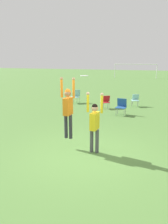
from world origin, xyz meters
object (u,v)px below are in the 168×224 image
(camping_chair_0, at_px, (121,105))
(camping_chair_2, at_px, (135,99))
(frisbee, at_px, (84,76))
(camping_chair_3, at_px, (106,101))
(person_jumping, at_px, (68,107))
(camping_chair_1, at_px, (76,95))
(person_defending, at_px, (95,122))

(camping_chair_0, relative_size, camping_chair_2, 1.14)
(frisbee, height_order, camping_chair_3, frisbee)
(person_jumping, height_order, frisbee, frisbee)
(person_jumping, height_order, camping_chair_0, person_jumping)
(camping_chair_0, height_order, camping_chair_3, camping_chair_0)
(camping_chair_1, bearing_deg, person_jumping, 77.24)
(person_defending, height_order, camping_chair_2, person_defending)
(frisbee, bearing_deg, camping_chair_2, 84.84)
(person_jumping, relative_size, frisbee, 8.19)
(camping_chair_0, bearing_deg, person_jumping, 86.47)
(person_defending, bearing_deg, camping_chair_3, -165.10)
(camping_chair_1, relative_size, camping_chair_2, 1.16)
(person_jumping, relative_size, camping_chair_0, 2.34)
(camping_chair_1, bearing_deg, camping_chair_0, 114.85)
(camping_chair_0, bearing_deg, person_defending, 96.66)
(person_defending, xyz_separation_m, camping_chair_2, (0.35, 8.16, -0.61))
(camping_chair_2, xyz_separation_m, camping_chair_3, (-1.70, -1.28, -0.00))
(frisbee, bearing_deg, camping_chair_1, 113.99)
(person_defending, distance_m, camping_chair_0, 5.58)
(camping_chair_0, height_order, camping_chair_2, camping_chair_0)
(frisbee, relative_size, camping_chair_1, 0.28)
(person_jumping, xyz_separation_m, person_defending, (0.98, -0.07, -0.42))
(frisbee, height_order, camping_chair_0, frisbee)
(person_jumping, height_order, camping_chair_3, person_jumping)
(camping_chair_2, relative_size, camping_chair_3, 0.99)
(person_jumping, distance_m, person_defending, 1.07)
(person_defending, distance_m, frisbee, 1.54)
(person_jumping, xyz_separation_m, camping_chair_1, (-2.90, 7.85, -0.97))
(person_jumping, relative_size, camping_chair_3, 2.65)
(person_jumping, xyz_separation_m, frisbee, (0.60, -0.01, 1.07))
(person_defending, distance_m, camping_chair_1, 8.84)
(camping_chair_1, bearing_deg, frisbee, 80.97)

